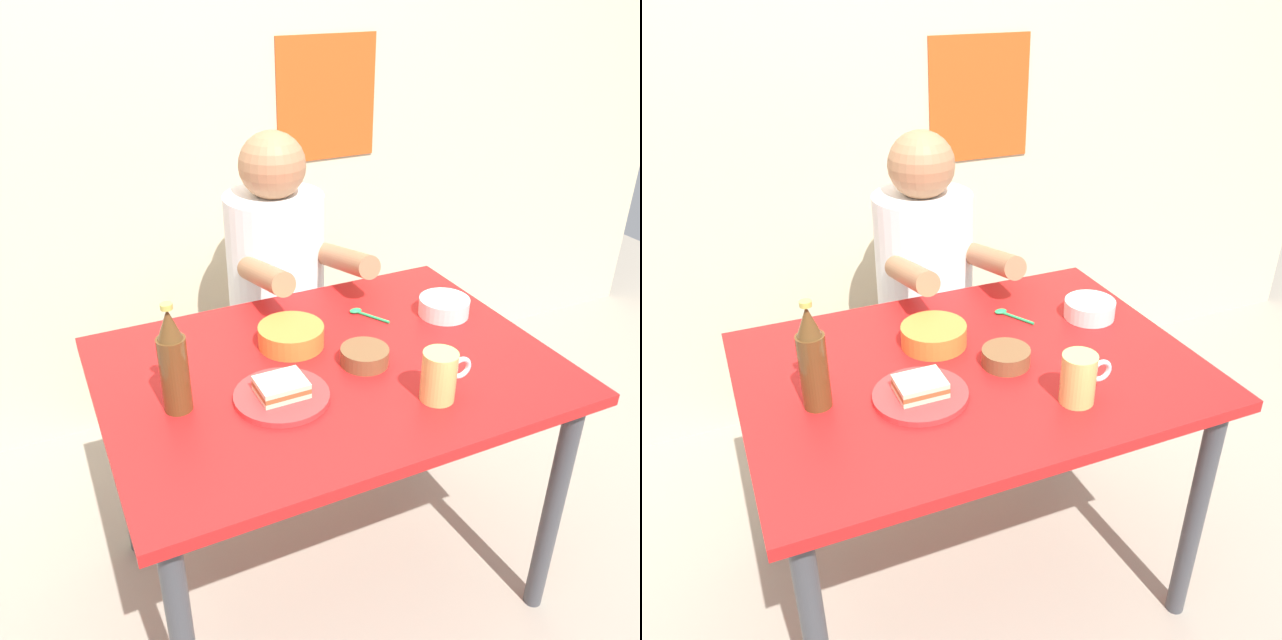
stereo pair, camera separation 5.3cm
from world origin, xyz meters
TOP-DOWN VIEW (x-y plane):
  - ground_plane at (0.00, 0.00)m, footprint 6.00×6.00m
  - wall_back at (0.00, 1.05)m, footprint 4.40×0.09m
  - dining_table at (0.00, 0.00)m, footprint 1.10×0.80m
  - stool at (0.11, 0.63)m, footprint 0.34×0.34m
  - person_seated at (0.11, 0.62)m, footprint 0.33×0.56m
  - plate_orange at (-0.16, -0.08)m, footprint 0.22×0.22m
  - sandwich at (-0.16, -0.08)m, footprint 0.11×0.09m
  - beer_mug at (0.16, -0.23)m, footprint 0.13×0.08m
  - beer_bottle at (-0.38, -0.02)m, footprint 0.06×0.06m
  - condiment_bowl_brown at (0.08, -0.03)m, footprint 0.12×0.12m
  - rice_bowl_white at (0.41, 0.10)m, footprint 0.14×0.14m
  - soup_bowl_orange at (-0.05, 0.12)m, footprint 0.17×0.17m
  - spoon at (0.20, 0.19)m, footprint 0.07×0.11m

SIDE VIEW (x-z plane):
  - ground_plane at x=0.00m, z-range 0.00..0.00m
  - stool at x=0.11m, z-range 0.12..0.57m
  - dining_table at x=0.00m, z-range 0.28..1.02m
  - spoon at x=0.20m, z-range 0.74..0.75m
  - plate_orange at x=-0.16m, z-range 0.74..0.75m
  - condiment_bowl_brown at x=0.08m, z-range 0.74..0.78m
  - person_seated at x=0.11m, z-range 0.41..1.13m
  - rice_bowl_white at x=0.41m, z-range 0.74..0.79m
  - soup_bowl_orange at x=-0.05m, z-range 0.74..0.80m
  - sandwich at x=-0.16m, z-range 0.75..0.79m
  - beer_mug at x=0.16m, z-range 0.74..0.86m
  - beer_bottle at x=-0.38m, z-range 0.73..0.99m
  - wall_back at x=0.00m, z-range 0.00..2.60m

